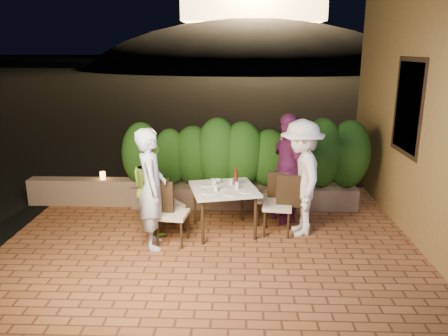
{
  "coord_description": "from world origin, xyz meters",
  "views": [
    {
      "loc": [
        0.09,
        -5.55,
        2.9
      ],
      "look_at": [
        -0.13,
        1.18,
        1.05
      ],
      "focal_mm": 35.0,
      "sensor_mm": 36.0,
      "label": 1
    }
  ],
  "objects_px": {
    "chair_left_back": "(168,204)",
    "diner_green": "(152,188)",
    "diner_blue": "(152,189)",
    "diner_white": "(301,178)",
    "beer_bottle": "(236,176)",
    "chair_right_front": "(277,204)",
    "diner_purple": "(287,168)",
    "dining_table": "(224,210)",
    "chair_right_back": "(268,197)",
    "parapet_lamp": "(103,176)",
    "chair_left_front": "(172,213)",
    "bowl": "(216,181)"
  },
  "relations": [
    {
      "from": "chair_left_back",
      "to": "diner_green",
      "type": "relative_size",
      "value": 0.6
    },
    {
      "from": "diner_blue",
      "to": "diner_white",
      "type": "height_order",
      "value": "diner_white"
    },
    {
      "from": "beer_bottle",
      "to": "chair_left_back",
      "type": "bearing_deg",
      "value": -176.54
    },
    {
      "from": "chair_right_front",
      "to": "diner_purple",
      "type": "relative_size",
      "value": 0.53
    },
    {
      "from": "dining_table",
      "to": "chair_left_back",
      "type": "relative_size",
      "value": 1.12
    },
    {
      "from": "chair_left_back",
      "to": "diner_purple",
      "type": "distance_m",
      "value": 2.1
    },
    {
      "from": "chair_right_back",
      "to": "diner_purple",
      "type": "height_order",
      "value": "diner_purple"
    },
    {
      "from": "beer_bottle",
      "to": "parapet_lamp",
      "type": "relative_size",
      "value": 2.35
    },
    {
      "from": "diner_white",
      "to": "diner_purple",
      "type": "height_order",
      "value": "diner_purple"
    },
    {
      "from": "beer_bottle",
      "to": "diner_green",
      "type": "distance_m",
      "value": 1.36
    },
    {
      "from": "diner_green",
      "to": "diner_blue",
      "type": "bearing_deg",
      "value": 155.65
    },
    {
      "from": "chair_left_front",
      "to": "diner_green",
      "type": "xyz_separation_m",
      "value": [
        -0.39,
        0.43,
        0.25
      ]
    },
    {
      "from": "dining_table",
      "to": "chair_right_front",
      "type": "bearing_deg",
      "value": -2.7
    },
    {
      "from": "parapet_lamp",
      "to": "diner_green",
      "type": "bearing_deg",
      "value": -46.41
    },
    {
      "from": "chair_left_front",
      "to": "chair_right_back",
      "type": "xyz_separation_m",
      "value": [
        1.51,
        0.87,
        -0.04
      ]
    },
    {
      "from": "chair_left_front",
      "to": "diner_blue",
      "type": "height_order",
      "value": "diner_blue"
    },
    {
      "from": "diner_green",
      "to": "beer_bottle",
      "type": "bearing_deg",
      "value": -120.35
    },
    {
      "from": "bowl",
      "to": "diner_purple",
      "type": "height_order",
      "value": "diner_purple"
    },
    {
      "from": "diner_green",
      "to": "chair_left_front",
      "type": "bearing_deg",
      "value": -173.97
    },
    {
      "from": "chair_right_front",
      "to": "diner_white",
      "type": "distance_m",
      "value": 0.57
    },
    {
      "from": "chair_left_back",
      "to": "chair_right_back",
      "type": "distance_m",
      "value": 1.69
    },
    {
      "from": "beer_bottle",
      "to": "diner_blue",
      "type": "height_order",
      "value": "diner_blue"
    },
    {
      "from": "diner_blue",
      "to": "diner_purple",
      "type": "distance_m",
      "value": 2.39
    },
    {
      "from": "chair_right_front",
      "to": "diner_white",
      "type": "height_order",
      "value": "diner_white"
    },
    {
      "from": "beer_bottle",
      "to": "chair_left_back",
      "type": "relative_size",
      "value": 0.37
    },
    {
      "from": "chair_right_back",
      "to": "parapet_lamp",
      "type": "relative_size",
      "value": 6.46
    },
    {
      "from": "chair_right_back",
      "to": "diner_green",
      "type": "height_order",
      "value": "diner_green"
    },
    {
      "from": "chair_right_back",
      "to": "diner_white",
      "type": "xyz_separation_m",
      "value": [
        0.48,
        -0.42,
        0.47
      ]
    },
    {
      "from": "chair_right_back",
      "to": "diner_white",
      "type": "relative_size",
      "value": 0.49
    },
    {
      "from": "diner_white",
      "to": "chair_left_back",
      "type": "bearing_deg",
      "value": -94.81
    },
    {
      "from": "chair_right_back",
      "to": "diner_white",
      "type": "height_order",
      "value": "diner_white"
    },
    {
      "from": "diner_white",
      "to": "diner_purple",
      "type": "bearing_deg",
      "value": -167.94
    },
    {
      "from": "diner_green",
      "to": "parapet_lamp",
      "type": "bearing_deg",
      "value": 7.67
    },
    {
      "from": "diner_green",
      "to": "diner_white",
      "type": "distance_m",
      "value": 2.38
    },
    {
      "from": "dining_table",
      "to": "diner_blue",
      "type": "relative_size",
      "value": 0.55
    },
    {
      "from": "diner_green",
      "to": "diner_purple",
      "type": "relative_size",
      "value": 0.79
    },
    {
      "from": "diner_blue",
      "to": "diner_white",
      "type": "xyz_separation_m",
      "value": [
        2.26,
        0.57,
        0.02
      ]
    },
    {
      "from": "chair_left_front",
      "to": "beer_bottle",
      "type": "bearing_deg",
      "value": 38.45
    },
    {
      "from": "bowl",
      "to": "chair_right_back",
      "type": "height_order",
      "value": "chair_right_back"
    },
    {
      "from": "diner_blue",
      "to": "diner_white",
      "type": "distance_m",
      "value": 2.33
    },
    {
      "from": "chair_left_front",
      "to": "parapet_lamp",
      "type": "bearing_deg",
      "value": 141.15
    },
    {
      "from": "bowl",
      "to": "chair_right_front",
      "type": "bearing_deg",
      "value": -17.68
    },
    {
      "from": "bowl",
      "to": "chair_left_back",
      "type": "bearing_deg",
      "value": -162.74
    },
    {
      "from": "bowl",
      "to": "diner_white",
      "type": "distance_m",
      "value": 1.4
    },
    {
      "from": "chair_left_front",
      "to": "diner_blue",
      "type": "distance_m",
      "value": 0.52
    },
    {
      "from": "dining_table",
      "to": "chair_left_front",
      "type": "height_order",
      "value": "chair_left_front"
    },
    {
      "from": "chair_left_back",
      "to": "chair_right_front",
      "type": "distance_m",
      "value": 1.77
    },
    {
      "from": "parapet_lamp",
      "to": "diner_purple",
      "type": "bearing_deg",
      "value": -11.13
    },
    {
      "from": "diner_white",
      "to": "bowl",
      "type": "bearing_deg",
      "value": -105.31
    },
    {
      "from": "diner_purple",
      "to": "diner_green",
      "type": "bearing_deg",
      "value": -95.33
    }
  ]
}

